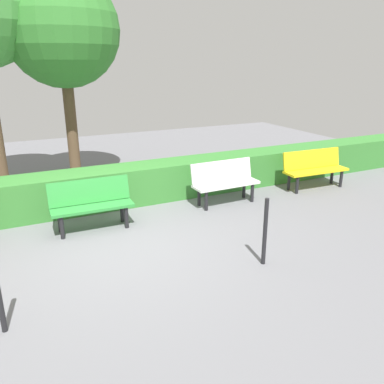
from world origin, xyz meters
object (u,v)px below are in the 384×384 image
at_px(tree_near, 62,31).
at_px(bench_green, 91,202).
at_px(bench_yellow, 314,167).
at_px(bench_white, 224,180).

bearing_deg(tree_near, bench_green, 85.21).
relative_size(bench_yellow, bench_white, 1.12).
height_order(bench_yellow, bench_white, same).
height_order(bench_green, tree_near, tree_near).
bearing_deg(tree_near, bench_yellow, 149.78).
bearing_deg(bench_green, tree_near, -93.23).
xyz_separation_m(bench_white, tree_near, (2.47, -2.80, 2.91)).
distance_m(bench_white, tree_near, 4.74).
relative_size(bench_green, tree_near, 0.30).
bearing_deg(bench_green, bench_yellow, -177.10).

